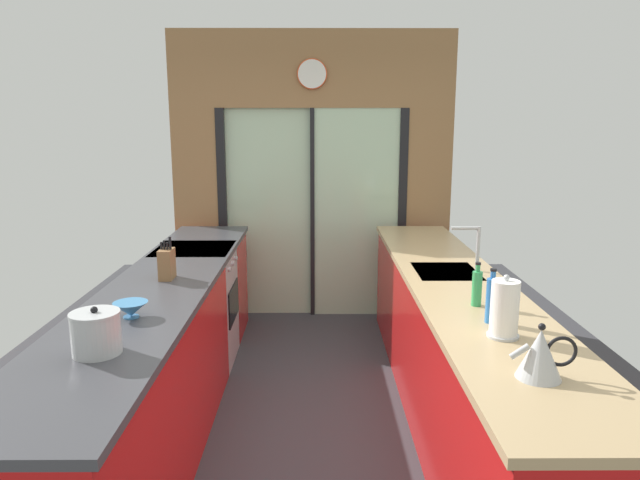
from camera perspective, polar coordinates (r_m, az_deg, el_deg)
ground_plane at (r=4.19m, az=-0.88°, el=-15.30°), size 5.04×7.60×0.02m
back_wall_unit at (r=5.54m, az=-0.76°, el=7.89°), size 2.64×0.12×2.70m
left_counter_run at (r=3.68m, az=-15.57°, el=-11.52°), size 0.62×3.80×0.92m
right_counter_run at (r=3.82m, az=13.09°, el=-10.58°), size 0.62×3.80×0.92m
sink_faucet at (r=3.90m, az=14.83°, el=-0.18°), size 0.19×0.02×0.30m
oven_range at (r=4.71m, az=-12.02°, el=-6.33°), size 0.60×0.60×0.92m
mixing_bowl at (r=3.07m, az=-18.06°, el=-6.47°), size 0.17×0.17×0.08m
knife_block at (r=3.73m, az=-14.79°, el=-2.25°), size 0.08×0.14×0.27m
stock_pot at (r=2.65m, az=-21.11°, el=-8.49°), size 0.21×0.21×0.21m
kettle at (r=2.41m, az=20.80°, el=-10.38°), size 0.26×0.17×0.22m
soap_bottle_near at (r=2.95m, az=16.48°, el=-5.60°), size 0.06×0.06×0.27m
soap_bottle_far at (r=3.20m, az=15.13°, el=-4.51°), size 0.05×0.05×0.24m
paper_towel_roll at (r=2.77m, az=17.63°, el=-6.49°), size 0.15×0.15×0.29m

